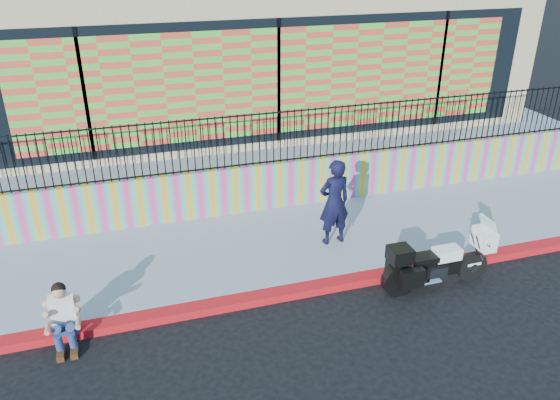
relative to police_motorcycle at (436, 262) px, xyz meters
name	(u,v)px	position (x,y,z in m)	size (l,w,h in m)	color
ground	(343,286)	(-1.57, 0.51, -0.55)	(90.00, 90.00, 0.00)	black
red_curb	(343,283)	(-1.57, 0.51, -0.47)	(16.00, 0.30, 0.15)	#AB110C
sidewalk	(313,240)	(-1.57, 2.16, -0.47)	(16.00, 3.00, 0.15)	gray
mural_wall	(290,183)	(-1.57, 3.76, 0.15)	(16.00, 0.20, 1.10)	#E33B88
metal_fence	(290,136)	(-1.57, 3.76, 1.30)	(15.80, 0.04, 1.20)	black
elevated_platform	(239,121)	(-1.57, 8.86, 0.08)	(16.00, 10.00, 1.25)	gray
storefront_building	(238,36)	(-1.57, 8.65, 2.70)	(14.00, 8.06, 4.00)	tan
police_motorcycle	(436,262)	(0.00, 0.00, 0.00)	(2.09, 0.69, 1.30)	black
police_officer	(334,202)	(-1.25, 1.86, 0.51)	(0.66, 0.43, 1.81)	black
seated_man	(64,322)	(-6.37, 0.29, -0.10)	(0.54, 0.71, 1.06)	navy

